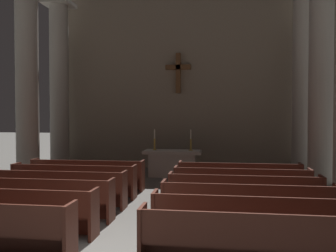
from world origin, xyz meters
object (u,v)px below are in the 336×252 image
object	(u,v)px
pew_left_row_2	(7,211)
column_left_fourth	(59,89)
pew_right_row_2	(252,220)
pew_right_row_1	(259,242)
pew_right_row_5	(241,185)
pew_right_row_4	(244,194)
pew_left_row_6	(87,174)
column_right_third	(322,79)
column_left_third	(27,83)
altar	(173,163)
pew_left_row_5	(74,181)
pew_left_row_3	(35,198)
pew_right_row_3	(248,205)
pew_left_row_4	(56,188)
column_right_fourth	(303,86)
candlestick_left	(155,143)
candlestick_right	(191,144)
pew_right_row_6	(239,178)

from	to	relation	value
pew_left_row_2	column_left_fourth	xyz separation A→B (m)	(-2.59, 8.04, 3.00)
pew_right_row_2	column_left_fourth	distance (m)	11.28
pew_right_row_1	pew_right_row_5	distance (m)	4.38
pew_right_row_4	pew_right_row_5	world-z (taller)	same
pew_left_row_6	column_right_third	size ratio (longest dim) A/B	0.51
pew_right_row_5	column_left_third	bearing A→B (deg)	163.62
altar	column_right_third	bearing A→B (deg)	-19.15
pew_left_row_5	column_left_fourth	distance (m)	6.19
pew_left_row_5	column_left_third	world-z (taller)	column_left_third
pew_left_row_3	pew_left_row_5	size ratio (longest dim) A/B	1.00
column_left_fourth	altar	xyz separation A→B (m)	(4.96, -0.88, -2.95)
pew_left_row_5	pew_right_row_3	world-z (taller)	same
pew_left_row_4	pew_left_row_2	bearing A→B (deg)	-90.00
pew_left_row_2	pew_left_row_3	world-z (taller)	same
pew_right_row_5	column_right_fourth	xyz separation A→B (m)	(2.59, 4.75, 3.00)
column_left_fourth	candlestick_left	xyz separation A→B (m)	(4.26, -0.88, -2.21)
pew_right_row_3	pew_right_row_4	bearing A→B (deg)	90.00
pew_left_row_6	candlestick_right	xyz separation A→B (m)	(3.06, 2.78, 0.80)
pew_right_row_3	pew_left_row_4	bearing A→B (deg)	166.95
pew_left_row_5	column_left_fourth	size ratio (longest dim) A/B	0.51
pew_left_row_2	column_right_third	distance (m)	9.60
pew_left_row_3	pew_right_row_6	distance (m)	5.76
column_right_third	pew_left_row_3	bearing A→B (deg)	-149.32
column_right_fourth	pew_left_row_4	bearing A→B (deg)	-141.39
altar	candlestick_left	size ratio (longest dim) A/B	2.75
pew_right_row_6	altar	distance (m)	3.65
pew_left_row_5	pew_right_row_3	distance (m)	5.21
column_left_fourth	candlestick_left	world-z (taller)	column_left_fourth
pew_right_row_6	altar	world-z (taller)	altar
pew_right_row_6	altar	xyz separation A→B (m)	(-2.36, 2.78, 0.06)
pew_right_row_2	column_right_third	size ratio (longest dim) A/B	0.51
pew_right_row_2	pew_right_row_6	size ratio (longest dim) A/B	1.00
pew_left_row_6	candlestick_left	size ratio (longest dim) A/B	4.52
column_right_third	candlestick_left	world-z (taller)	column_right_third
pew_left_row_3	pew_left_row_6	world-z (taller)	same
pew_left_row_5	candlestick_left	xyz separation A→B (m)	(1.66, 3.87, 0.80)
pew_left_row_2	pew_right_row_4	bearing A→B (deg)	24.87
column_left_third	column_left_fourth	size ratio (longest dim) A/B	1.00
column_right_fourth	candlestick_left	size ratio (longest dim) A/B	8.93
pew_right_row_4	column_left_third	distance (m)	8.55
altar	candlestick_left	xyz separation A→B (m)	(-0.70, 0.00, 0.74)
pew_left_row_4	candlestick_left	world-z (taller)	candlestick_left
pew_left_row_2	column_right_fourth	bearing A→B (deg)	47.67
pew_left_row_6	candlestick_left	world-z (taller)	candlestick_left
column_left_third	candlestick_right	distance (m)	6.31
pew_left_row_3	column_right_third	world-z (taller)	column_right_third
candlestick_right	candlestick_left	bearing A→B (deg)	180.00
pew_left_row_2	column_right_third	size ratio (longest dim) A/B	0.51
column_left_third	column_right_third	xyz separation A→B (m)	(9.92, 0.00, 0.00)
pew_right_row_3	pew_right_row_5	world-z (taller)	same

